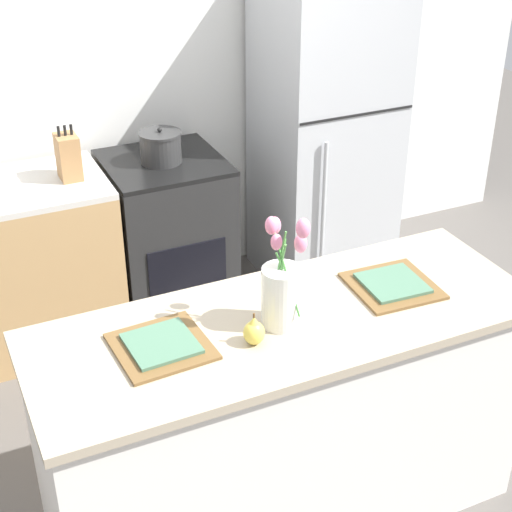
% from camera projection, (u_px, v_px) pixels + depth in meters
% --- Properties ---
extents(ground_plane, '(10.00, 10.00, 0.00)m').
position_uv_depth(ground_plane, '(282.00, 509.00, 3.15)').
color(ground_plane, '#59544F').
extents(back_wall, '(5.20, 0.08, 2.70)m').
position_uv_depth(back_wall, '(114.00, 54.00, 4.07)').
color(back_wall, silver).
rests_on(back_wall, ground_plane).
extents(kitchen_island, '(1.80, 0.66, 0.92)m').
position_uv_depth(kitchen_island, '(284.00, 421.00, 2.92)').
color(kitchen_island, silver).
rests_on(kitchen_island, ground_plane).
extents(stove_range, '(0.60, 0.61, 0.89)m').
position_uv_depth(stove_range, '(168.00, 237.00, 4.23)').
color(stove_range, black).
rests_on(stove_range, ground_plane).
extents(refrigerator, '(0.68, 0.67, 1.76)m').
position_uv_depth(refrigerator, '(325.00, 134.00, 4.36)').
color(refrigerator, '#B7BABC').
rests_on(refrigerator, ground_plane).
extents(flower_vase, '(0.15, 0.20, 0.43)m').
position_uv_depth(flower_vase, '(282.00, 289.00, 2.61)').
color(flower_vase, silver).
rests_on(flower_vase, kitchen_island).
extents(pear_figurine, '(0.07, 0.07, 0.12)m').
position_uv_depth(pear_figurine, '(254.00, 332.00, 2.55)').
color(pear_figurine, '#E5CC4C').
rests_on(pear_figurine, kitchen_island).
extents(plate_setting_left, '(0.31, 0.31, 0.02)m').
position_uv_depth(plate_setting_left, '(161.00, 345.00, 2.55)').
color(plate_setting_left, brown).
rests_on(plate_setting_left, kitchen_island).
extents(plate_setting_right, '(0.31, 0.31, 0.02)m').
position_uv_depth(plate_setting_right, '(392.00, 285.00, 2.87)').
color(plate_setting_right, brown).
rests_on(plate_setting_right, kitchen_island).
extents(cooking_pot, '(0.22, 0.22, 0.18)m').
position_uv_depth(cooking_pot, '(161.00, 147.00, 3.96)').
color(cooking_pot, '#2D2D2D').
rests_on(cooking_pot, stove_range).
extents(knife_block, '(0.10, 0.14, 0.27)m').
position_uv_depth(knife_block, '(68.00, 157.00, 3.77)').
color(knife_block, '#A37547').
rests_on(knife_block, back_counter).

